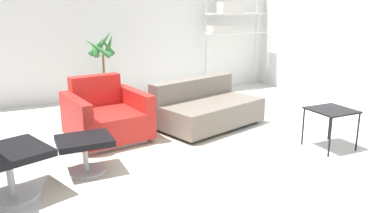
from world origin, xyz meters
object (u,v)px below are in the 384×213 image
at_px(ottoman, 85,146).
at_px(side_table, 331,113).
at_px(couch_low, 206,109).
at_px(potted_plant, 104,77).
at_px(shelf_unit, 229,19).
at_px(armchair_red, 106,117).

xyz_separation_m(ottoman, side_table, (2.67, -0.54, 0.14)).
relative_size(ottoman, couch_low, 0.33).
xyz_separation_m(couch_low, potted_plant, (-1.00, 1.68, 0.25)).
height_order(ottoman, shelf_unit, shelf_unit).
height_order(armchair_red, couch_low, armchair_red).
xyz_separation_m(couch_low, shelf_unit, (1.51, 1.94, 1.13)).
bearing_deg(side_table, couch_low, 123.54).
height_order(armchair_red, potted_plant, potted_plant).
bearing_deg(shelf_unit, side_table, -100.47).
distance_m(couch_low, side_table, 1.63).
bearing_deg(ottoman, shelf_unit, 40.12).
bearing_deg(armchair_red, side_table, 139.12).
height_order(side_table, potted_plant, potted_plant).
bearing_deg(side_table, potted_plant, 122.09).
distance_m(couch_low, potted_plant, 1.97).
distance_m(ottoman, shelf_unit, 4.42).
bearing_deg(ottoman, armchair_red, 65.09).
xyz_separation_m(armchair_red, potted_plant, (0.35, 1.61, 0.21)).
bearing_deg(armchair_red, potted_plant, -110.95).
height_order(armchair_red, side_table, armchair_red).
distance_m(armchair_red, side_table, 2.67).
xyz_separation_m(ottoman, potted_plant, (0.77, 2.50, 0.21)).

